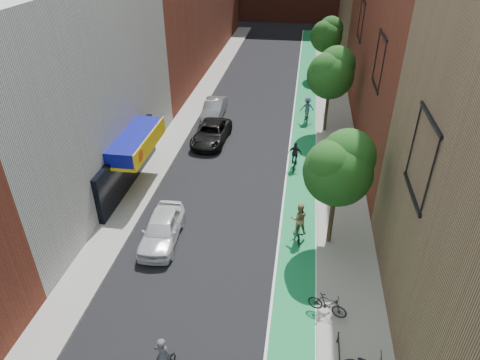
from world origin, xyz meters
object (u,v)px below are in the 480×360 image
at_px(cyclist_lane_mid, 295,159).
at_px(cyclist_lane_far, 307,110).
at_px(cyclist_lane_near, 299,224).
at_px(parked_car_black, 211,133).
at_px(parked_car_silver, 214,109).
at_px(parked_car_white, 162,229).

height_order(cyclist_lane_mid, cyclist_lane_far, cyclist_lane_far).
bearing_deg(cyclist_lane_near, cyclist_lane_mid, -93.77).
xyz_separation_m(parked_car_black, cyclist_lane_mid, (6.47, -3.18, 0.05)).
distance_m(parked_car_silver, cyclist_lane_far, 7.88).
xyz_separation_m(parked_car_white, cyclist_lane_near, (7.11, 1.27, 0.15)).
bearing_deg(parked_car_white, parked_car_silver, 88.54).
bearing_deg(parked_car_black, cyclist_lane_far, 37.68).
xyz_separation_m(parked_car_white, cyclist_lane_mid, (6.60, 8.77, -0.01)).
distance_m(parked_car_black, cyclist_lane_mid, 7.21).
height_order(parked_car_white, parked_car_black, parked_car_white).
height_order(parked_car_black, cyclist_lane_mid, cyclist_lane_mid).
xyz_separation_m(cyclist_lane_near, cyclist_lane_far, (0.15, 15.58, 0.11)).
bearing_deg(cyclist_lane_far, parked_car_silver, -7.26).
bearing_deg(parked_car_white, cyclist_lane_far, 63.11).
distance_m(parked_car_white, cyclist_lane_far, 18.35).
height_order(parked_car_white, cyclist_lane_far, cyclist_lane_far).
height_order(parked_car_black, cyclist_lane_near, cyclist_lane_near).
relative_size(cyclist_lane_mid, cyclist_lane_far, 0.90).
bearing_deg(parked_car_black, parked_car_white, -87.50).
bearing_deg(parked_car_white, cyclist_lane_mid, 49.43).
bearing_deg(parked_car_black, cyclist_lane_near, -53.70).
relative_size(cyclist_lane_near, cyclist_lane_mid, 1.12).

